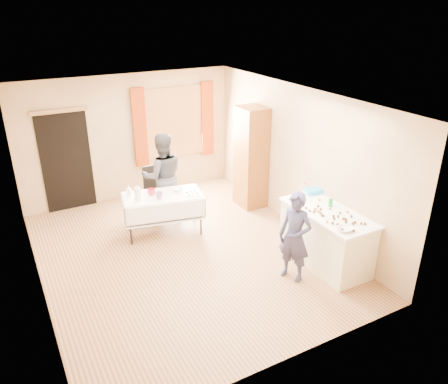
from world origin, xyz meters
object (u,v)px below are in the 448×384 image
party_table (163,210)px  chair (157,199)px  counter (326,237)px  girl (295,237)px  woman (163,176)px  cabinet (251,158)px

party_table → chair: bearing=89.3°
counter → girl: bearing=-171.0°
chair → woman: 0.61m
chair → girl: (1.01, -3.15, 0.43)m
chair → girl: bearing=-77.6°
cabinet → party_table: size_ratio=1.34×
cabinet → counter: bearing=-92.3°
counter → party_table: (-1.92, 2.16, -0.01)m
counter → chair: chair is taller
cabinet → counter: 2.52m
chair → girl: 3.34m
girl → woman: bearing=173.1°
party_table → chair: (0.20, 0.88, -0.17)m
party_table → girl: 2.59m
party_table → girl: (1.20, -2.28, 0.26)m
girl → counter: bearing=74.1°
counter → woman: (-1.66, 2.79, 0.39)m
cabinet → girl: size_ratio=1.45×
counter → party_table: size_ratio=1.04×
party_table → chair: 0.91m
cabinet → party_table: cabinet is taller
cabinet → woman: size_ratio=1.22×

